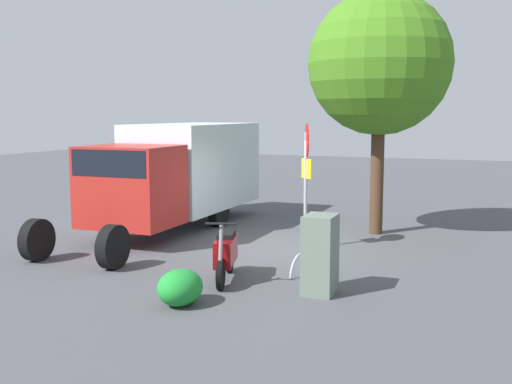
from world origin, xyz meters
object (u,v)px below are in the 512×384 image
object	(u,v)px
motorcycle	(226,253)
bike_rack_hoop	(300,275)
box_truck_near	(178,170)
stop_sign	(306,166)
street_tree	(380,64)
utility_cabinet	(320,254)

from	to	relation	value
motorcycle	bike_rack_hoop	world-z (taller)	motorcycle
box_truck_near	stop_sign	world-z (taller)	stop_sign
motorcycle	stop_sign	xyz separation A→B (m)	(-3.10, 0.58, 1.39)
box_truck_near	street_tree	bearing A→B (deg)	102.34
utility_cabinet	bike_rack_hoop	distance (m)	1.46
street_tree	utility_cabinet	xyz separation A→B (m)	(5.76, 0.17, -3.64)
box_truck_near	utility_cabinet	xyz separation A→B (m)	(4.56, 5.33, -0.88)
stop_sign	utility_cabinet	bearing A→B (deg)	21.55
utility_cabinet	bike_rack_hoop	world-z (taller)	utility_cabinet
utility_cabinet	motorcycle	bearing A→B (deg)	-95.66
box_truck_near	motorcycle	world-z (taller)	box_truck_near
box_truck_near	bike_rack_hoop	xyz separation A→B (m)	(3.49, 4.62, -1.58)
box_truck_near	motorcycle	bearing A→B (deg)	37.53
motorcycle	street_tree	distance (m)	6.97
motorcycle	stop_sign	bearing A→B (deg)	152.36
stop_sign	utility_cabinet	size ratio (longest dim) A/B	2.09
utility_cabinet	bike_rack_hoop	xyz separation A→B (m)	(-1.07, -0.71, -0.69)
motorcycle	utility_cabinet	world-z (taller)	utility_cabinet
motorcycle	stop_sign	distance (m)	3.45
box_truck_near	utility_cabinet	world-z (taller)	box_truck_near
box_truck_near	stop_sign	xyz separation A→B (m)	(1.28, 4.03, 0.34)
street_tree	utility_cabinet	bearing A→B (deg)	1.71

